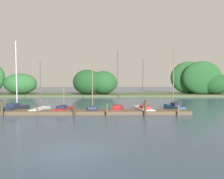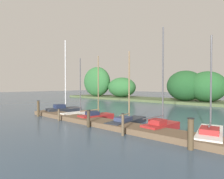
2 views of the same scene
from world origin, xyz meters
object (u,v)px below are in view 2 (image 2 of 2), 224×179
Objects in this scene: sailboat_4 at (161,124)px; mooring_piling_4 at (191,134)px; sailboat_3 at (128,120)px; mooring_piling_3 at (123,124)px; sailboat_2 at (97,116)px; sailboat_1 at (80,113)px; mooring_piling_1 at (59,115)px; sailboat_5 at (210,133)px; mooring_piling_2 at (89,118)px; sailboat_0 at (64,109)px; mooring_piling_0 at (38,108)px.

mooring_piling_4 is at bearing -125.58° from sailboat_4.
mooring_piling_3 is at bearing -153.25° from sailboat_3.
sailboat_2 is 3.19m from sailboat_3.
sailboat_1 is 11.47m from mooring_piling_4.
sailboat_3 is 5.82m from mooring_piling_1.
mooring_piling_1 is 10.62m from mooring_piling_4.
sailboat_2 is at bearing 88.87° from sailboat_3.
sailboat_4 reaches higher than sailboat_5.
mooring_piling_2 is at bearing 100.46° from sailboat_5.
sailboat_0 is 2.85m from mooring_piling_0.
mooring_piling_0 is 1.48× the size of mooring_piling_1.
sailboat_2 is 5.48m from mooring_piling_3.
mooring_piling_0 is at bearing -169.83° from sailboat_0.
mooring_piling_1 is (3.42, 0.03, -0.25)m from mooring_piling_0.
mooring_piling_1 is (3.30, -2.80, 0.07)m from sailboat_0.
sailboat_4 is 6.59× the size of mooring_piling_1.
sailboat_4 is 4.62× the size of mooring_piling_4.
sailboat_1 reaches higher than mooring_piling_3.
sailboat_4 reaches higher than mooring_piling_4.
sailboat_5 is 7.72m from mooring_piling_2.
sailboat_0 reaches higher than mooring_piling_3.
sailboat_0 is at bearing 96.76° from sailboat_4.
mooring_piling_2 is 0.93× the size of mooring_piling_3.
mooring_piling_3 is at bearing -93.37° from sailboat_0.
sailboat_3 is 0.82× the size of sailboat_4.
mooring_piling_4 is (7.02, -0.00, 0.12)m from mooring_piling_2.
sailboat_0 is 1.40× the size of sailboat_3.
mooring_piling_3 is at bearing 164.89° from sailboat_4.
sailboat_3 is at bearing -78.42° from sailboat_0.
sailboat_4 reaches higher than mooring_piling_0.
sailboat_1 is at bearing 80.85° from sailboat_5.
sailboat_5 is 5.63× the size of mooring_piling_1.
sailboat_3 is 4.54× the size of mooring_piling_2.
sailboat_1 is 2.56m from sailboat_2.
mooring_piling_0 is at bearing -179.02° from mooring_piling_2.
sailboat_2 reaches higher than mooring_piling_3.
sailboat_2 is at bearing 164.45° from mooring_piling_4.
sailboat_2 reaches higher than mooring_piling_1.
sailboat_0 is 7.41m from mooring_piling_2.
sailboat_5 is at bearing 10.92° from mooring_piling_0.
sailboat_3 is at bearing -83.90° from sailboat_1.
sailboat_3 is at bearing 58.15° from mooring_piling_2.
sailboat_4 is at bearing 67.10° from mooring_piling_3.
mooring_piling_2 is (7.02, 0.12, -0.15)m from mooring_piling_0.
sailboat_1 is 11.39m from sailboat_5.
sailboat_1 is 4.22× the size of mooring_piling_3.
mooring_piling_4 is at bearing -96.76° from sailboat_1.
mooring_piling_1 is 0.70× the size of mooring_piling_4.
sailboat_4 is 1.17× the size of sailboat_5.
mooring_piling_0 is at bearing 179.60° from mooring_piling_3.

